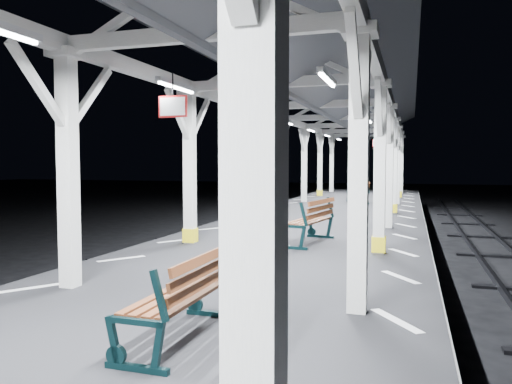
% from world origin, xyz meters
% --- Properties ---
extents(ground, '(120.00, 120.00, 0.00)m').
position_xyz_m(ground, '(0.00, 0.00, 0.00)').
color(ground, black).
rests_on(ground, ground).
extents(platform, '(6.00, 50.00, 1.00)m').
position_xyz_m(platform, '(0.00, 0.00, 0.50)').
color(platform, black).
rests_on(platform, ground).
extents(hazard_stripes_left, '(1.00, 48.00, 0.01)m').
position_xyz_m(hazard_stripes_left, '(-2.45, 0.00, 1.00)').
color(hazard_stripes_left, silver).
rests_on(hazard_stripes_left, platform).
extents(hazard_stripes_right, '(1.00, 48.00, 0.01)m').
position_xyz_m(hazard_stripes_right, '(2.45, 0.00, 1.00)').
color(hazard_stripes_right, silver).
rests_on(hazard_stripes_right, platform).
extents(track_left, '(2.20, 60.00, 0.16)m').
position_xyz_m(track_left, '(-5.00, 0.00, 0.08)').
color(track_left, '#2D2D33').
rests_on(track_left, ground).
extents(canopy, '(5.40, 49.00, 4.65)m').
position_xyz_m(canopy, '(0.00, -0.02, 4.56)').
color(canopy, silver).
rests_on(canopy, platform).
extents(bench_near, '(0.64, 1.66, 0.89)m').
position_xyz_m(bench_near, '(0.51, -3.46, 1.48)').
color(bench_near, black).
rests_on(bench_near, platform).
extents(bench_mid, '(0.94, 1.88, 0.98)m').
position_xyz_m(bench_mid, '(0.54, 2.77, 1.52)').
color(bench_mid, black).
rests_on(bench_mid, platform).
extents(bench_far, '(1.17, 1.88, 0.96)m').
position_xyz_m(bench_far, '(0.43, 14.31, 1.51)').
color(bench_far, black).
rests_on(bench_far, platform).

